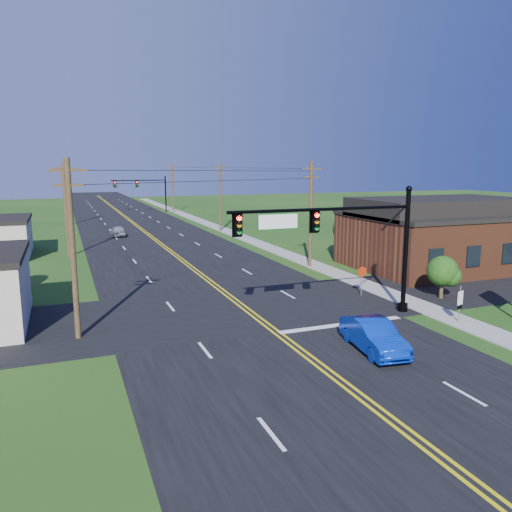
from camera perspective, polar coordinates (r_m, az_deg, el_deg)
name	(u,v)px	position (r m, az deg, el deg)	size (l,w,h in m)	color
ground	(345,390)	(20.42, 10.18, -14.80)	(260.00, 260.00, 0.00)	#184012
road_main	(144,233)	(66.98, -12.63, 2.62)	(16.00, 220.00, 0.04)	black
road_cross	(242,309)	(30.62, -1.62, -6.02)	(70.00, 10.00, 0.04)	black
sidewalk	(246,238)	(59.91, -1.17, 2.02)	(2.00, 160.00, 0.08)	gray
signal_mast_main	(340,237)	(27.89, 9.57, 2.17)	(11.30, 0.60, 7.48)	black
signal_mast_far	(142,188)	(96.84, -12.86, 7.57)	(10.98, 0.60, 7.48)	black
brick_building	(438,240)	(45.45, 20.09, 1.72)	(14.20, 11.20, 4.70)	brown
utility_pole_left_a	(72,246)	(25.99, -20.24, 1.04)	(1.80, 0.28, 9.00)	#362618
utility_pole_left_b	(66,208)	(50.85, -20.88, 5.19)	(1.80, 0.28, 9.00)	#362618
utility_pole_left_c	(64,193)	(77.80, -21.12, 6.69)	(1.80, 0.28, 9.00)	#362618
utility_pole_right_a	(311,212)	(42.69, 6.28, 4.97)	(1.80, 0.28, 9.00)	#362618
utility_pole_right_b	(220,196)	(66.77, -4.13, 6.87)	(1.80, 0.28, 9.00)	#362618
utility_pole_right_c	(173,187)	(95.82, -9.49, 7.77)	(1.80, 0.28, 9.00)	#362618
tree_right_back	(348,229)	(49.43, 10.48, 3.09)	(3.00, 3.00, 4.10)	#362618
shrub_corner	(443,271)	(34.68, 20.54, -1.64)	(2.00, 2.00, 2.86)	#362618
tree_left	(1,261)	(38.47, -27.12, -0.53)	(2.40, 2.40, 3.37)	#362618
blue_car	(374,336)	(24.24, 13.29, -8.93)	(1.58, 4.53, 1.49)	#082EB4
distant_car	(118,231)	(64.19, -15.50, 2.76)	(1.57, 3.91, 1.33)	#B7B6BC
route_sign	(460,301)	(29.90, 22.28, -4.82)	(0.51, 0.19, 2.09)	slate
stop_sign	(362,275)	(33.97, 12.02, -2.12)	(0.72, 0.12, 2.02)	slate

